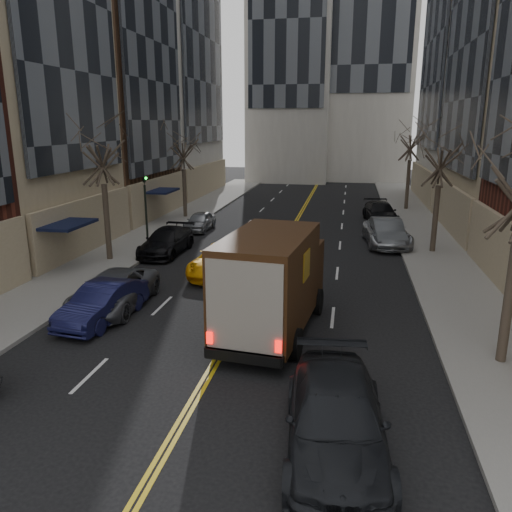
{
  "coord_description": "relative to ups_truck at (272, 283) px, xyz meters",
  "views": [
    {
      "loc": [
        3.89,
        -4.37,
        7.32
      ],
      "look_at": [
        0.37,
        14.45,
        2.2
      ],
      "focal_mm": 35.0,
      "sensor_mm": 36.0,
      "label": 1
    }
  ],
  "objects": [
    {
      "name": "ups_truck",
      "position": [
        0.0,
        0.0,
        0.0
      ],
      "size": [
        3.35,
        7.06,
        3.74
      ],
      "rotation": [
        0.0,
        0.0,
        -0.11
      ],
      "color": "black",
      "rests_on": "ground"
    },
    {
      "name": "traffic_signal",
      "position": [
        -8.79,
        9.84,
        0.93
      ],
      "size": [
        0.29,
        0.26,
        4.7
      ],
      "color": "black",
      "rests_on": "sidewalk_left"
    },
    {
      "name": "parked_rt_a",
      "position": [
        4.91,
        14.32,
        -1.06
      ],
      "size": [
        2.19,
        5.14,
        1.65
      ],
      "primitive_type": "imported",
      "rotation": [
        0.0,
        0.0,
        0.09
      ],
      "color": "#45494C",
      "rests_on": "ground"
    },
    {
      "name": "taxi",
      "position": [
        -3.56,
        6.67,
        -1.15
      ],
      "size": [
        2.62,
        5.35,
        1.47
      ],
      "primitive_type": "imported",
      "rotation": [
        0.0,
        0.0,
        -0.04
      ],
      "color": "#F3A80A",
      "rests_on": "ground"
    },
    {
      "name": "parked_lf_c",
      "position": [
        -6.72,
        1.24,
        -1.16
      ],
      "size": [
        2.55,
        5.26,
        1.44
      ],
      "primitive_type": "imported",
      "rotation": [
        0.0,
        0.0,
        0.03
      ],
      "color": "#4D4F54",
      "rests_on": "ground"
    },
    {
      "name": "streetwall_left",
      "position": [
        -17.69,
        18.74,
        13.67
      ],
      "size": [
        14.0,
        49.5,
        36.0
      ],
      "color": "#562319",
      "rests_on": "ground"
    },
    {
      "name": "parked_lf_b",
      "position": [
        -6.49,
        -0.1,
        -1.16
      ],
      "size": [
        2.03,
        4.56,
        1.45
      ],
      "primitive_type": "imported",
      "rotation": [
        0.0,
        0.0,
        -0.11
      ],
      "color": "#111337",
      "rests_on": "ground"
    },
    {
      "name": "sidewalk_left",
      "position": [
        -10.39,
        14.84,
        -1.81
      ],
      "size": [
        4.0,
        66.0,
        0.15
      ],
      "primitive_type": "cube",
      "color": "slate",
      "rests_on": "ground"
    },
    {
      "name": "parked_rt_b",
      "position": [
        4.91,
        14.39,
        -1.13
      ],
      "size": [
        3.0,
        5.64,
        1.51
      ],
      "primitive_type": "imported",
      "rotation": [
        0.0,
        0.0,
        0.09
      ],
      "color": "#A5A8AD",
      "rests_on": "ground"
    },
    {
      "name": "parked_lf_d",
      "position": [
        -7.69,
        9.95,
        -1.15
      ],
      "size": [
        2.16,
        5.08,
        1.46
      ],
      "primitive_type": "imported",
      "rotation": [
        0.0,
        0.0,
        -0.02
      ],
      "color": "black",
      "rests_on": "ground"
    },
    {
      "name": "observer_sedan",
      "position": [
        2.45,
        -6.38,
        -1.07
      ],
      "size": [
        2.72,
        5.75,
        1.62
      ],
      "rotation": [
        0.0,
        0.0,
        0.08
      ],
      "color": "black",
      "rests_on": "ground"
    },
    {
      "name": "sidewalk_right",
      "position": [
        7.61,
        14.84,
        -1.81
      ],
      "size": [
        4.0,
        66.0,
        0.15
      ],
      "primitive_type": "cube",
      "color": "slate",
      "rests_on": "ground"
    },
    {
      "name": "pedestrian",
      "position": [
        1.09,
        1.34,
        -1.08
      ],
      "size": [
        0.39,
        0.59,
        1.61
      ],
      "primitive_type": "imported",
      "rotation": [
        0.0,
        0.0,
        1.58
      ],
      "color": "black",
      "rests_on": "ground"
    },
    {
      "name": "parked_lf_e",
      "position": [
        -7.69,
        16.55,
        -1.24
      ],
      "size": [
        1.62,
        3.83,
        1.29
      ],
      "primitive_type": "imported",
      "rotation": [
        0.0,
        0.0,
        -0.03
      ],
      "color": "#9FA2A6",
      "rests_on": "ground"
    },
    {
      "name": "tree_rt_mid",
      "position": [
        7.41,
        12.84,
        4.28
      ],
      "size": [
        3.2,
        3.2,
        8.32
      ],
      "color": "#382D23",
      "rests_on": "sidewalk_right"
    },
    {
      "name": "tree_lf_far",
      "position": [
        -10.19,
        20.84,
        4.14
      ],
      "size": [
        3.2,
        3.2,
        8.12
      ],
      "color": "#382D23",
      "rests_on": "sidewalk_left"
    },
    {
      "name": "tree_lf_mid",
      "position": [
        -10.19,
        7.84,
        4.71
      ],
      "size": [
        3.2,
        3.2,
        8.91
      ],
      "color": "#382D23",
      "rests_on": "sidewalk_left"
    },
    {
      "name": "tree_rt_far",
      "position": [
        7.41,
        27.84,
        4.86
      ],
      "size": [
        3.2,
        3.2,
        9.11
      ],
      "color": "#382D23",
      "rests_on": "sidewalk_right"
    },
    {
      "name": "parked_rt_c",
      "position": [
        4.91,
        21.86,
        -1.12
      ],
      "size": [
        2.78,
        5.48,
        1.52
      ],
      "primitive_type": "imported",
      "rotation": [
        0.0,
        0.0,
        0.13
      ],
      "color": "black",
      "rests_on": "ground"
    }
  ]
}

